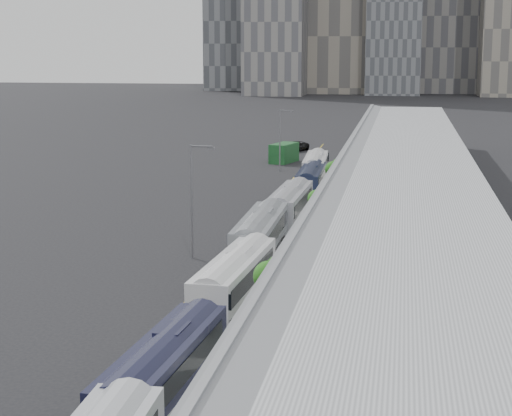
% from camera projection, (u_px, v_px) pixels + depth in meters
% --- Properties ---
extents(sidewalk, '(10.00, 170.00, 0.12)m').
position_uv_depth(sidewalk, '(358.00, 244.00, 74.11)').
color(sidewalk, gray).
rests_on(sidewalk, ground).
extents(lane_line, '(0.12, 160.00, 0.02)m').
position_uv_depth(lane_line, '(239.00, 240.00, 75.87)').
color(lane_line, gold).
rests_on(lane_line, ground).
extents(depot, '(12.45, 160.40, 7.20)m').
position_uv_depth(depot, '(406.00, 207.00, 72.81)').
color(depot, gray).
rests_on(depot, ground).
extents(bus_1, '(3.33, 12.73, 3.68)m').
position_uv_depth(bus_1, '(164.00, 381.00, 39.63)').
color(bus_1, black).
rests_on(bus_1, ground).
extents(bus_2, '(3.38, 13.15, 3.81)m').
position_uv_depth(bus_2, '(235.00, 287.00, 55.13)').
color(bus_2, silver).
rests_on(bus_2, ground).
extents(bus_3, '(3.02, 13.63, 3.97)m').
position_uv_depth(bus_3, '(261.00, 241.00, 67.96)').
color(bus_3, gray).
rests_on(bus_3, ground).
extents(bus_4, '(2.98, 13.26, 3.86)m').
position_uv_depth(bus_4, '(290.00, 210.00, 81.29)').
color(bus_4, '#9C9DA5').
rests_on(bus_4, ground).
extents(bus_5, '(2.84, 12.74, 3.71)m').
position_uv_depth(bus_5, '(311.00, 185.00, 96.98)').
color(bus_5, '#161D33').
rests_on(bus_5, ground).
extents(bus_6, '(3.26, 13.11, 3.80)m').
position_uv_depth(bus_6, '(315.00, 171.00, 107.72)').
color(bus_6, silver).
rests_on(bus_6, ground).
extents(tree_1, '(2.44, 2.44, 4.82)m').
position_uv_depth(tree_1, '(278.00, 276.00, 50.28)').
color(tree_1, black).
rests_on(tree_1, ground).
extents(tree_2, '(2.15, 2.15, 4.74)m').
position_uv_depth(tree_2, '(323.00, 199.00, 75.65)').
color(tree_2, black).
rests_on(tree_2, ground).
extents(tree_3, '(2.53, 2.53, 4.65)m').
position_uv_depth(tree_3, '(338.00, 169.00, 96.35)').
color(tree_3, black).
rests_on(tree_3, ground).
extents(street_lamp_near, '(2.04, 0.22, 9.25)m').
position_uv_depth(street_lamp_near, '(194.00, 194.00, 68.42)').
color(street_lamp_near, '#59595E').
rests_on(street_lamp_near, ground).
extents(street_lamp_far, '(2.04, 0.22, 8.54)m').
position_uv_depth(street_lamp_far, '(281.00, 136.00, 118.21)').
color(street_lamp_far, '#59595E').
rests_on(street_lamp_far, ground).
extents(shipping_container, '(4.00, 6.17, 2.85)m').
position_uv_depth(shipping_container, '(284.00, 153.00, 128.12)').
color(shipping_container, '#15441E').
rests_on(shipping_container, ground).
extents(suv, '(4.34, 6.27, 1.59)m').
position_uv_depth(suv, '(296.00, 146.00, 142.61)').
color(suv, black).
rests_on(suv, ground).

